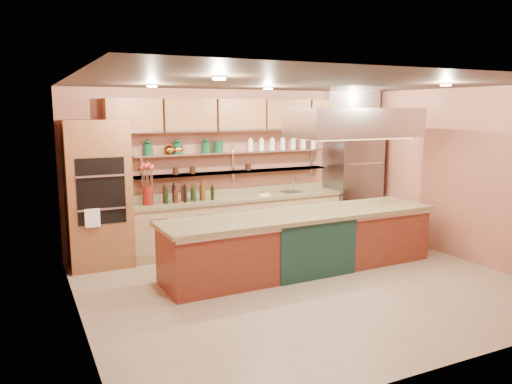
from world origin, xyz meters
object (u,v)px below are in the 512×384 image
green_canister (218,147)px  flower_vase (148,195)px  copper_kettle (169,150)px  island (302,242)px  kitchen_scale (264,193)px  refrigerator (352,182)px

green_canister → flower_vase: bearing=-170.5°
flower_vase → copper_kettle: (0.43, 0.22, 0.70)m
green_canister → island: bearing=-69.1°
island → green_canister: (-0.67, 1.75, 1.36)m
copper_kettle → kitchen_scale: bearing=-7.6°
refrigerator → kitchen_scale: size_ratio=13.39×
kitchen_scale → island: bearing=-82.0°
refrigerator → kitchen_scale: refrigerator is taller
refrigerator → island: 2.62m
flower_vase → kitchen_scale: flower_vase is taller
refrigerator → flower_vase: size_ratio=6.85×
flower_vase → kitchen_scale: 2.09m
island → flower_vase: size_ratio=14.10×
flower_vase → green_canister: (1.32, 0.22, 0.73)m
island → kitchen_scale: kitchen_scale is taller
flower_vase → kitchen_scale: (2.09, 0.00, -0.11)m
kitchen_scale → green_canister: size_ratio=0.81×
kitchen_scale → copper_kettle: bearing=-175.5°
flower_vase → copper_kettle: copper_kettle is taller
flower_vase → green_canister: size_ratio=1.57×
island → refrigerator: bearing=35.1°
island → green_canister: size_ratio=22.20×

